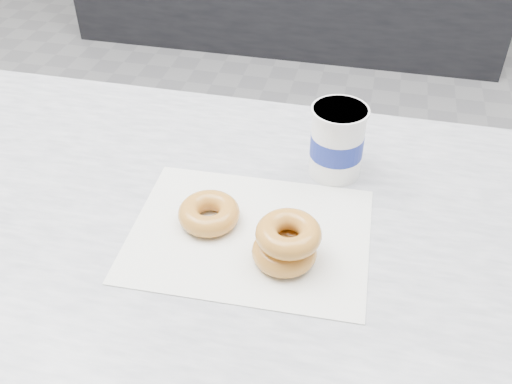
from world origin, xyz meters
TOP-DOWN VIEW (x-y plane):
  - ground at (0.00, 0.00)m, footprint 5.00×5.00m
  - counter at (0.00, -0.60)m, footprint 3.06×0.76m
  - wax_paper at (0.41, -0.59)m, footprint 0.35×0.27m
  - donut_single at (0.35, -0.58)m, footprint 0.10×0.10m
  - donut_stack at (0.47, -0.63)m, footprint 0.12×0.12m
  - coffee_cup at (0.51, -0.42)m, footprint 0.09×0.09m

SIDE VIEW (x-z plane):
  - ground at x=0.00m, z-range 0.00..0.00m
  - counter at x=0.00m, z-range 0.00..0.90m
  - wax_paper at x=0.41m, z-range 0.90..0.90m
  - donut_single at x=0.35m, z-range 0.90..0.93m
  - donut_stack at x=0.47m, z-range 0.90..0.96m
  - coffee_cup at x=0.51m, z-range 0.90..1.02m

